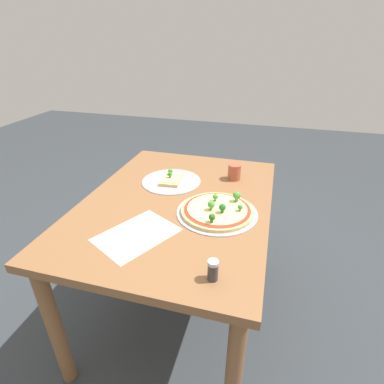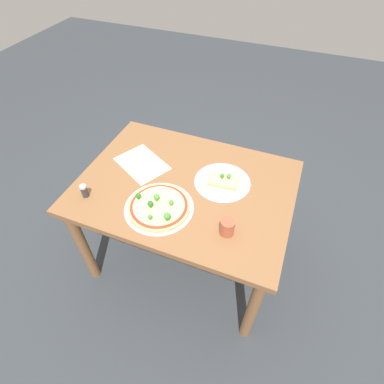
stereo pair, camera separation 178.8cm
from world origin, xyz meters
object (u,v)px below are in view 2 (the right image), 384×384
pizza_tray_slice (223,181)px  drinking_cup (227,227)px  pizza_tray_whole (159,207)px  condiment_shaker (84,191)px  dining_table (186,196)px

pizza_tray_slice → drinking_cup: 0.33m
pizza_tray_whole → condiment_shaker: condiment_shaker is taller
condiment_shaker → drinking_cup: bearing=-176.7°
dining_table → condiment_shaker: 0.54m
pizza_tray_slice → dining_table: bearing=26.0°
dining_table → pizza_tray_whole: (0.06, 0.20, 0.11)m
pizza_tray_whole → pizza_tray_slice: bearing=-129.6°
pizza_tray_slice → pizza_tray_whole: bearing=50.4°
dining_table → condiment_shaker: bearing=30.5°
dining_table → drinking_cup: drinking_cup is taller
dining_table → pizza_tray_whole: pizza_tray_whole is taller
pizza_tray_whole → pizza_tray_slice: 0.38m
drinking_cup → dining_table: bearing=-36.6°
dining_table → pizza_tray_whole: bearing=73.9°
pizza_tray_slice → drinking_cup: (-0.12, 0.31, 0.03)m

